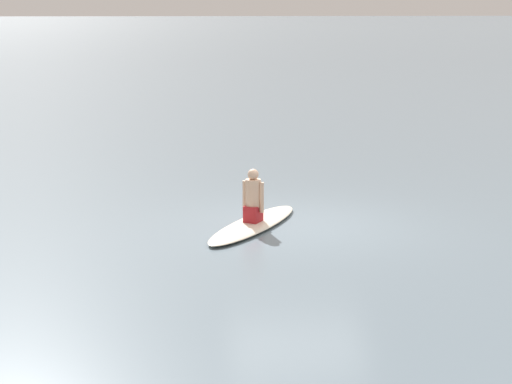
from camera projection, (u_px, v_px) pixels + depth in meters
ground_plane at (299, 225)px, 15.62m from camera, size 400.00×400.00×0.00m
surfboard at (253, 224)px, 15.48m from camera, size 2.19×3.08×0.11m
person_paddler at (253, 198)px, 15.37m from camera, size 0.40×0.41×0.97m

